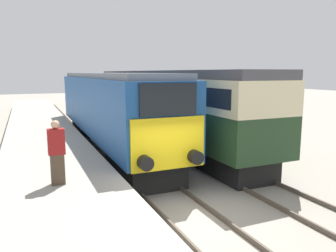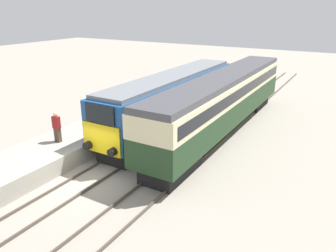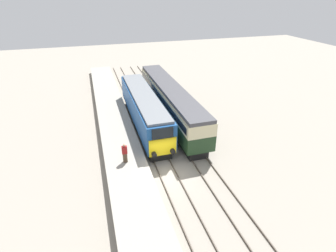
# 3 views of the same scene
# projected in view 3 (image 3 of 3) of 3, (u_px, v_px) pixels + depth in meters

# --- Properties ---
(ground_plane) EXTENTS (120.00, 120.00, 0.00)m
(ground_plane) POSITION_uv_depth(u_px,v_px,m) (168.00, 175.00, 22.35)
(ground_plane) COLOR gray
(platform_left) EXTENTS (3.50, 50.00, 0.99)m
(platform_left) POSITION_uv_depth(u_px,v_px,m) (117.00, 132.00, 28.04)
(platform_left) COLOR #9E998C
(platform_left) RESTS_ON ground_plane
(rails_near_track) EXTENTS (1.51, 60.00, 0.14)m
(rails_near_track) POSITION_uv_depth(u_px,v_px,m) (154.00, 144.00, 26.55)
(rails_near_track) COLOR #4C4238
(rails_near_track) RESTS_ON ground_plane
(rails_far_track) EXTENTS (1.50, 60.00, 0.14)m
(rails_far_track) POSITION_uv_depth(u_px,v_px,m) (185.00, 139.00, 27.42)
(rails_far_track) COLOR #4C4238
(rails_far_track) RESTS_ON ground_plane
(locomotive) EXTENTS (2.70, 15.66, 4.00)m
(locomotive) POSITION_uv_depth(u_px,v_px,m) (144.00, 109.00, 29.08)
(locomotive) COLOR black
(locomotive) RESTS_ON ground_plane
(passenger_carriage) EXTENTS (2.75, 19.02, 4.12)m
(passenger_carriage) POSITION_uv_depth(u_px,v_px,m) (170.00, 99.00, 30.81)
(passenger_carriage) COLOR black
(passenger_carriage) RESTS_ON ground_plane
(person_on_platform) EXTENTS (0.44, 0.26, 1.77)m
(person_on_platform) POSITION_uv_depth(u_px,v_px,m) (125.00, 153.00, 21.92)
(person_on_platform) COLOR #473828
(person_on_platform) RESTS_ON platform_left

